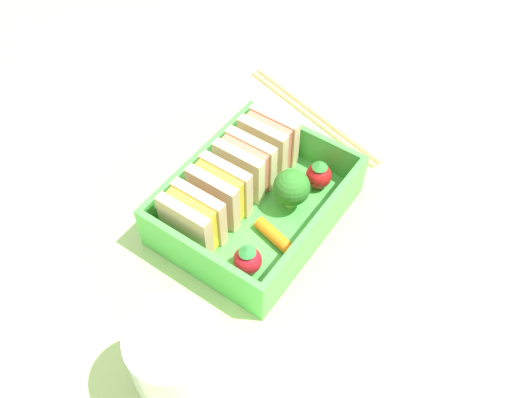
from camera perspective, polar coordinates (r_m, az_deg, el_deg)
ground_plane at (r=56.01cm, az=0.00°, el=-2.36°), size 120.00×120.00×2.00cm
bento_tray at (r=54.73cm, az=0.00°, el=-1.37°), size 17.52×13.68×1.20cm
bento_rim at (r=52.76cm, az=0.00°, el=0.27°), size 17.52×13.68×3.81cm
sandwich_left at (r=50.45cm, az=-6.35°, el=-2.09°), size 3.03×5.35×5.35cm
sandwich_center_left at (r=52.22cm, az=-3.64°, el=0.74°), size 3.03×5.35×5.35cm
sandwich_center at (r=54.21cm, az=-1.12°, el=3.38°), size 3.03×5.35×5.35cm
sandwich_center_right at (r=56.42cm, az=1.23°, el=5.81°), size 3.03×5.35×5.35cm
strawberry_far_left at (r=49.31cm, az=-0.86°, el=-6.08°), size 2.56×2.56×3.16cm
carrot_stick_far_left at (r=51.68cm, az=1.88°, el=-3.74°), size 2.15×4.49×1.19cm
broccoli_floret at (r=52.77cm, az=3.58°, el=1.11°), size 3.50×3.50×4.28cm
strawberry_left at (r=55.43cm, az=6.28°, el=2.41°), size 2.55×2.55×3.15cm
chopstick_pair at (r=64.78cm, az=5.72°, el=8.55°), size 6.55×19.41×0.70cm
drinking_glass at (r=43.84cm, az=-7.86°, el=-15.76°), size 6.79×6.79×8.20cm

